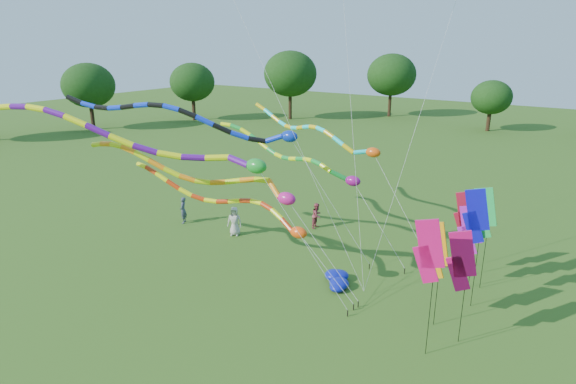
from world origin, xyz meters
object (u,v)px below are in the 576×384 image
Objects in this scene: person_c at (317,215)px; person_b at (183,210)px; blue_nylon_heap at (333,282)px; person_a at (235,221)px; tube_kite_red at (236,205)px; tube_kite_orange at (211,176)px.

person_b is at bearing 115.61° from person_c.
person_a is (-7.97, 2.26, 0.64)m from blue_nylon_heap.
tube_kite_red is 6.76× the size of blue_nylon_heap.
tube_kite_red reaches higher than person_b.
person_b is (-4.03, -0.28, -0.03)m from person_a.
tube_kite_orange is 7.55× the size of person_a.
blue_nylon_heap is at bearing 13.82° from tube_kite_orange.
person_c is (-4.50, 6.06, 0.56)m from blue_nylon_heap.
person_a reaches higher than person_c.
blue_nylon_heap is at bearing -146.39° from person_c.
tube_kite_orange reaches higher than blue_nylon_heap.
person_a is 1.04× the size of person_b.
person_b is 8.53m from person_c.
tube_kite_orange is at bearing -154.70° from blue_nylon_heap.
tube_kite_orange reaches higher than person_b.
person_a reaches higher than blue_nylon_heap.
person_b is at bearing 154.73° from tube_kite_red.
tube_kite_orange is at bearing 172.21° from person_c.
tube_kite_red is 0.93× the size of tube_kite_orange.
tube_kite_red is 7.32× the size of person_b.
tube_kite_orange is 9.20m from person_b.
tube_kite_red is 2.04m from tube_kite_orange.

